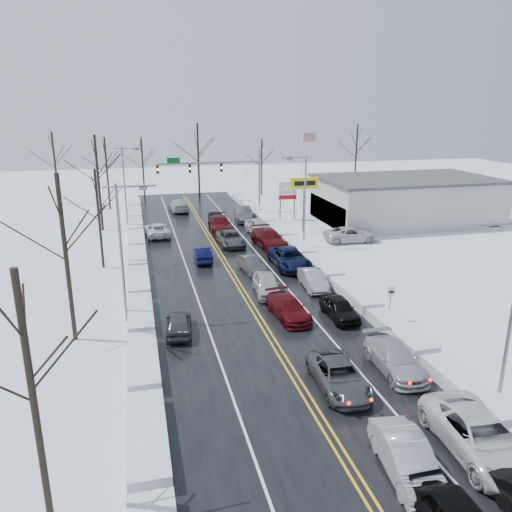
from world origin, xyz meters
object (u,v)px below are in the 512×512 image
object	(u,v)px
flagpole	(303,163)
tires_plus_sign	(304,187)
dealership_building	(405,199)
oncoming_car_0	(203,261)
traffic_signal_mast	(221,171)

from	to	relation	value
flagpole	tires_plus_sign	bearing A→B (deg)	-108.44
dealership_building	oncoming_car_0	xyz separation A→B (m)	(-25.84, -10.24, -2.66)
traffic_signal_mast	dealership_building	distance (m)	23.01
flagpole	oncoming_car_0	distance (m)	28.64
tires_plus_sign	oncoming_car_0	size ratio (longest dim) A/B	1.45
traffic_signal_mast	dealership_building	bearing A→B (deg)	-25.95
traffic_signal_mast	tires_plus_sign	distance (m)	13.92
tires_plus_sign	dealership_building	xyz separation A→B (m)	(13.48, 2.01, -2.34)
tires_plus_sign	flagpole	distance (m)	14.79
tires_plus_sign	oncoming_car_0	xyz separation A→B (m)	(-12.37, -8.23, -4.99)
tires_plus_sign	flagpole	xyz separation A→B (m)	(4.67, 14.01, 0.93)
dealership_building	oncoming_car_0	distance (m)	27.92
dealership_building	oncoming_car_0	size ratio (longest dim) A/B	4.94
dealership_building	traffic_signal_mast	bearing A→B (deg)	154.05
tires_plus_sign	oncoming_car_0	distance (m)	15.67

